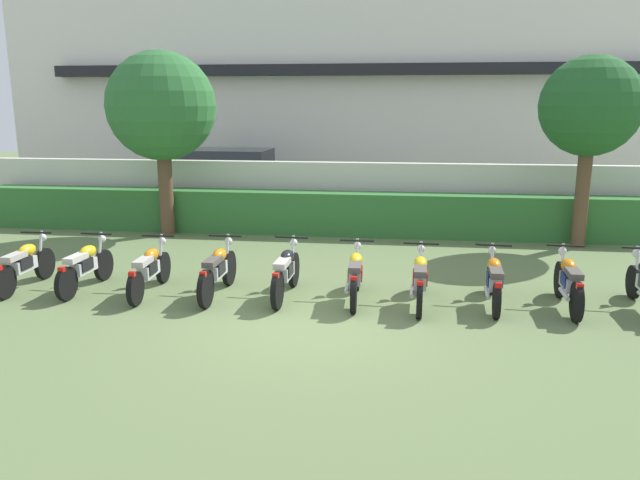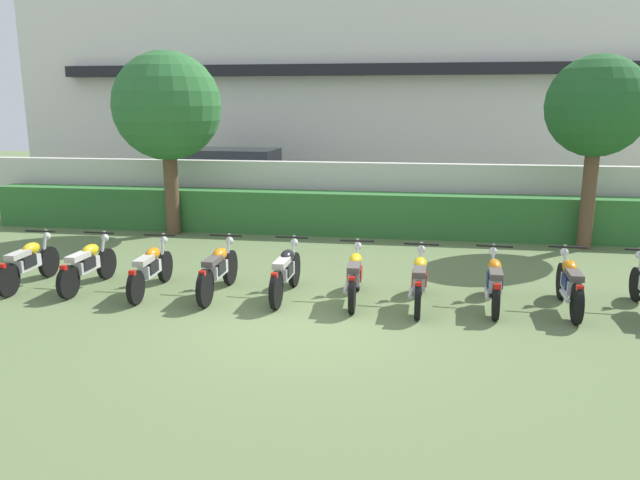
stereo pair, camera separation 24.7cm
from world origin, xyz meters
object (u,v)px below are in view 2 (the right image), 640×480
Objects in this scene: tree_far_side at (597,108)px; motorcycle_in_row_3 at (218,270)px; motorcycle_in_row_4 at (285,271)px; parked_car at (238,180)px; motorcycle_in_row_7 at (494,281)px; tree_near_inspector at (167,107)px; motorcycle_in_row_6 at (419,280)px; motorcycle_in_row_5 at (355,275)px; motorcycle_in_row_8 at (570,284)px; motorcycle_in_row_1 at (87,264)px; motorcycle_in_row_0 at (28,263)px; motorcycle_in_row_2 at (150,268)px.

tree_far_side reaches higher than motorcycle_in_row_3.
motorcycle_in_row_3 is 1.19m from motorcycle_in_row_4.
parked_car is 2.49× the size of motorcycle_in_row_7.
tree_near_inspector is 8.33m from motorcycle_in_row_6.
motorcycle_in_row_5 is at bearing 87.00° from motorcycle_in_row_6.
motorcycle_in_row_5 is 0.99× the size of motorcycle_in_row_8.
motorcycle_in_row_4 reaches higher than motorcycle_in_row_1.
motorcycle_in_row_1 is 0.98× the size of motorcycle_in_row_6.
motorcycle_in_row_0 is (-0.83, -4.80, -2.74)m from tree_near_inspector.
motorcycle_in_row_8 is at bearing -91.19° from motorcycle_in_row_2.
tree_far_side is 12.12m from motorcycle_in_row_0.
motorcycle_in_row_4 is (3.94, -4.69, -2.73)m from tree_near_inspector.
tree_near_inspector is at bearing 45.82° from motorcycle_in_row_5.
parked_car is 9.05m from motorcycle_in_row_4.
motorcycle_in_row_2 is 4.69m from motorcycle_in_row_6.
parked_car is 2.43× the size of motorcycle_in_row_6.
parked_car is at bearing 3.84° from motorcycle_in_row_2.
motorcycle_in_row_5 is at bearing -89.69° from motorcycle_in_row_4.
motorcycle_in_row_6 is at bearing -96.52° from motorcycle_in_row_5.
motorcycle_in_row_7 is at bearing -49.12° from parked_car.
motorcycle_in_row_0 is 2.36m from motorcycle_in_row_2.
parked_car reaches higher than motorcycle_in_row_7.
motorcycle_in_row_7 is (-2.57, -4.59, -2.74)m from tree_far_side.
motorcycle_in_row_5 is at bearing -87.99° from motorcycle_in_row_3.
motorcycle_in_row_0 reaches higher than motorcycle_in_row_7.
tree_far_side is at bearing -63.05° from motorcycle_in_row_2.
motorcycle_in_row_3 is at bearing 95.66° from motorcycle_in_row_4.
tree_near_inspector is at bearing 31.05° from motorcycle_in_row_3.
motorcycle_in_row_7 is (1.21, 0.13, -0.01)m from motorcycle_in_row_6.
motorcycle_in_row_3 is (-7.25, -4.67, -2.72)m from tree_far_side.
motorcycle_in_row_0 is 0.96× the size of motorcycle_in_row_4.
motorcycle_in_row_1 is at bearing 85.28° from motorcycle_in_row_2.
tree_far_side is 2.32× the size of motorcycle_in_row_8.
tree_near_inspector reaches higher than motorcycle_in_row_1.
tree_far_side is 9.04m from motorcycle_in_row_3.
tree_near_inspector is 2.46× the size of motorcycle_in_row_0.
motorcycle_in_row_5 reaches higher than motorcycle_in_row_1.
motorcycle_in_row_7 is at bearing -88.02° from motorcycle_in_row_3.
motorcycle_in_row_6 is (5.92, -0.07, 0.00)m from motorcycle_in_row_1.
motorcycle_in_row_0 is 9.44m from motorcycle_in_row_8.
motorcycle_in_row_8 is at bearing -28.58° from tree_near_inspector.
tree_near_inspector is 10.00m from tree_far_side.
tree_near_inspector is at bearing 179.43° from tree_far_side.
motorcycle_in_row_4 reaches higher than motorcycle_in_row_7.
motorcycle_in_row_0 is (-1.47, -8.53, -0.49)m from parked_car.
motorcycle_in_row_1 is at bearing -87.89° from motorcycle_in_row_0.
motorcycle_in_row_6 is (4.69, -0.02, 0.01)m from motorcycle_in_row_2.
motorcycle_in_row_3 is at bearing 89.37° from motorcycle_in_row_5.
motorcycle_in_row_4 is at bearing 93.56° from motorcycle_in_row_7.
motorcycle_in_row_0 is 0.96× the size of motorcycle_in_row_2.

